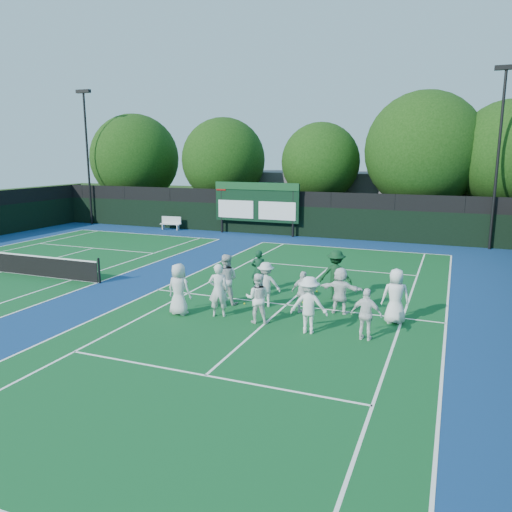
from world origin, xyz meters
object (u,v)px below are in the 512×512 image
at_px(bench, 171,223).
at_px(coach_left, 259,271).
at_px(tennis_net, 2,262).
at_px(scoreboard, 256,203).

relative_size(bench, coach_left, 0.91).
bearing_deg(coach_left, tennis_net, -5.04).
bearing_deg(tennis_net, scoreboard, 64.40).
xyz_separation_m(tennis_net, bench, (0.40, 14.37, 0.03)).
relative_size(tennis_net, bench, 7.30).
distance_m(bench, coach_left, 17.69).
relative_size(scoreboard, tennis_net, 0.53).
bearing_deg(bench, scoreboard, 1.88).
height_order(tennis_net, coach_left, coach_left).
bearing_deg(bench, tennis_net, -91.60).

